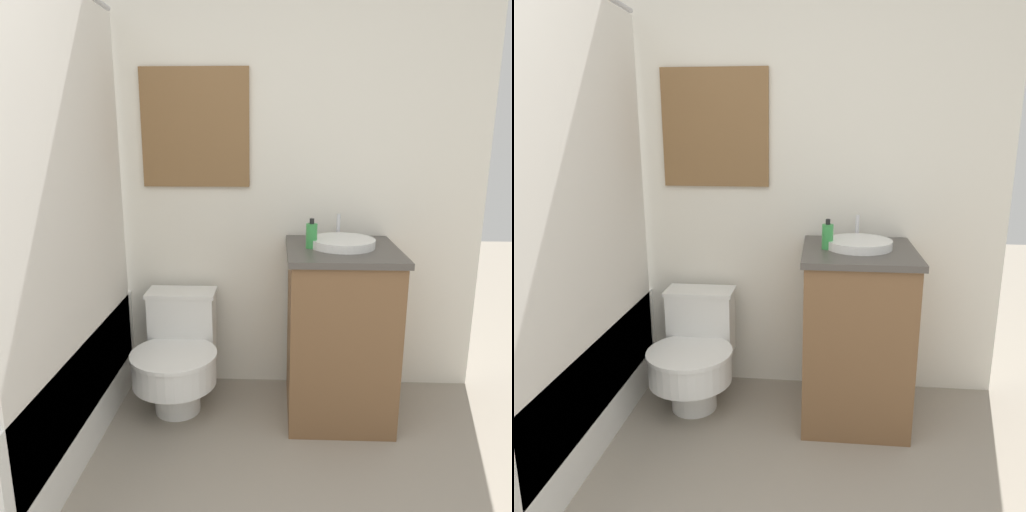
# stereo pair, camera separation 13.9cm
# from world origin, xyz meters

# --- Properties ---
(wall_back) EXTENTS (3.02, 0.07, 2.50)m
(wall_back) POSITION_xyz_m (0.00, 2.22, 1.25)
(wall_back) COLOR silver
(wall_back) RESTS_ON ground_plane
(shower_area) EXTENTS (0.62, 1.39, 1.98)m
(shower_area) POSITION_xyz_m (-0.68, 1.50, 0.31)
(shower_area) COLOR white
(shower_area) RESTS_ON ground_plane
(toilet) EXTENTS (0.43, 0.56, 0.58)m
(toilet) POSITION_xyz_m (-0.08, 1.90, 0.29)
(toilet) COLOR white
(toilet) RESTS_ON ground_plane
(vanity) EXTENTS (0.53, 0.57, 0.86)m
(vanity) POSITION_xyz_m (0.74, 1.89, 0.43)
(vanity) COLOR brown
(vanity) RESTS_ON ground_plane
(sink) EXTENTS (0.31, 0.35, 0.13)m
(sink) POSITION_xyz_m (0.74, 1.92, 0.88)
(sink) COLOR white
(sink) RESTS_ON vanity
(soap_bottle) EXTENTS (0.05, 0.05, 0.14)m
(soap_bottle) POSITION_xyz_m (0.59, 1.88, 0.92)
(soap_bottle) COLOR green
(soap_bottle) RESTS_ON vanity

